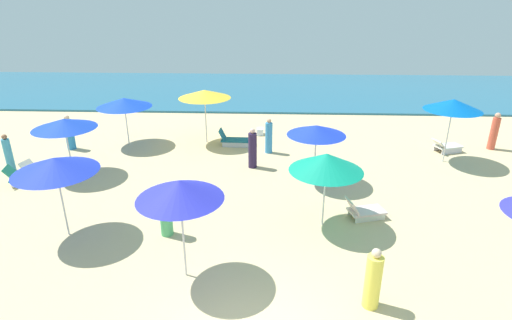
{
  "coord_description": "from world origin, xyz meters",
  "views": [
    {
      "loc": [
        0.36,
        -5.82,
        6.57
      ],
      "look_at": [
        -0.22,
        8.08,
        0.89
      ],
      "focal_mm": 28.54,
      "sensor_mm": 36.0,
      "label": 1
    }
  ],
  "objects_px": {
    "lounge_chair_8_0": "(234,140)",
    "beachgoer_1": "(373,280)",
    "umbrella_6": "(124,103)",
    "beachgoer_3": "(8,154)",
    "beachgoer_0": "(494,132)",
    "beachgoer_2": "(269,137)",
    "lounge_chair_0_0": "(446,146)",
    "beachgoer_5": "(253,149)",
    "umbrella_8": "(205,94)",
    "umbrella_9": "(64,124)",
    "beachgoer_6": "(69,134)",
    "lounge_chair_9_1": "(40,172)",
    "umbrella_2": "(55,165)",
    "umbrella_3": "(316,130)",
    "lounge_chair_7_0": "(363,211)",
    "beachgoer_4": "(166,214)",
    "umbrella_7": "(326,162)",
    "umbrella_4": "(180,190)",
    "cooler_box_0": "(260,131)",
    "umbrella_0": "(453,105)",
    "lounge_chair_9_0": "(26,177)"
  },
  "relations": [
    {
      "from": "lounge_chair_8_0",
      "to": "beachgoer_1",
      "type": "bearing_deg",
      "value": -156.72
    },
    {
      "from": "umbrella_6",
      "to": "beachgoer_3",
      "type": "bearing_deg",
      "value": -137.69
    },
    {
      "from": "beachgoer_0",
      "to": "beachgoer_2",
      "type": "bearing_deg",
      "value": 133.02
    },
    {
      "from": "lounge_chair_0_0",
      "to": "beachgoer_5",
      "type": "height_order",
      "value": "beachgoer_5"
    },
    {
      "from": "lounge_chair_8_0",
      "to": "beachgoer_0",
      "type": "height_order",
      "value": "beachgoer_0"
    },
    {
      "from": "umbrella_8",
      "to": "beachgoer_1",
      "type": "relative_size",
      "value": 1.66
    },
    {
      "from": "umbrella_9",
      "to": "beachgoer_6",
      "type": "distance_m",
      "value": 3.43
    },
    {
      "from": "lounge_chair_9_1",
      "to": "beachgoer_5",
      "type": "bearing_deg",
      "value": -69.42
    },
    {
      "from": "umbrella_2",
      "to": "umbrella_8",
      "type": "bearing_deg",
      "value": 71.02
    },
    {
      "from": "umbrella_3",
      "to": "lounge_chair_7_0",
      "type": "xyz_separation_m",
      "value": [
        1.33,
        -2.61,
        -1.8
      ]
    },
    {
      "from": "lounge_chair_7_0",
      "to": "lounge_chair_8_0",
      "type": "bearing_deg",
      "value": 20.35
    },
    {
      "from": "lounge_chair_9_1",
      "to": "beachgoer_4",
      "type": "bearing_deg",
      "value": -111.55
    },
    {
      "from": "umbrella_7",
      "to": "beachgoer_2",
      "type": "relative_size",
      "value": 1.49
    },
    {
      "from": "beachgoer_5",
      "to": "lounge_chair_7_0",
      "type": "bearing_deg",
      "value": -111.36
    },
    {
      "from": "beachgoer_2",
      "to": "beachgoer_4",
      "type": "relative_size",
      "value": 1.05
    },
    {
      "from": "umbrella_4",
      "to": "umbrella_7",
      "type": "height_order",
      "value": "umbrella_4"
    },
    {
      "from": "beachgoer_5",
      "to": "cooler_box_0",
      "type": "relative_size",
      "value": 3.45
    },
    {
      "from": "umbrella_3",
      "to": "umbrella_6",
      "type": "relative_size",
      "value": 0.9
    },
    {
      "from": "beachgoer_2",
      "to": "umbrella_4",
      "type": "bearing_deg",
      "value": -112.01
    },
    {
      "from": "lounge_chair_9_1",
      "to": "beachgoer_3",
      "type": "distance_m",
      "value": 1.61
    },
    {
      "from": "beachgoer_0",
      "to": "umbrella_0",
      "type": "bearing_deg",
      "value": 158.5
    },
    {
      "from": "lounge_chair_0_0",
      "to": "beachgoer_2",
      "type": "distance_m",
      "value": 7.98
    },
    {
      "from": "umbrella_6",
      "to": "umbrella_8",
      "type": "bearing_deg",
      "value": 7.21
    },
    {
      "from": "lounge_chair_9_0",
      "to": "beachgoer_0",
      "type": "distance_m",
      "value": 19.69
    },
    {
      "from": "beachgoer_5",
      "to": "umbrella_8",
      "type": "bearing_deg",
      "value": 63.82
    },
    {
      "from": "beachgoer_2",
      "to": "lounge_chair_9_1",
      "type": "bearing_deg",
      "value": -170.48
    },
    {
      "from": "beachgoer_2",
      "to": "beachgoer_5",
      "type": "xyz_separation_m",
      "value": [
        -0.64,
        -1.7,
        0.04
      ]
    },
    {
      "from": "umbrella_6",
      "to": "beachgoer_3",
      "type": "height_order",
      "value": "umbrella_6"
    },
    {
      "from": "lounge_chair_8_0",
      "to": "beachgoer_3",
      "type": "distance_m",
      "value": 9.25
    },
    {
      "from": "umbrella_0",
      "to": "lounge_chair_8_0",
      "type": "height_order",
      "value": "umbrella_0"
    },
    {
      "from": "umbrella_4",
      "to": "lounge_chair_7_0",
      "type": "distance_m",
      "value": 6.27
    },
    {
      "from": "beachgoer_1",
      "to": "beachgoer_5",
      "type": "distance_m",
      "value": 8.48
    },
    {
      "from": "umbrella_2",
      "to": "cooler_box_0",
      "type": "xyz_separation_m",
      "value": [
        5.35,
        9.47,
        -2.06
      ]
    },
    {
      "from": "umbrella_3",
      "to": "umbrella_4",
      "type": "xyz_separation_m",
      "value": [
        -3.7,
        -5.68,
        0.35
      ]
    },
    {
      "from": "beachgoer_1",
      "to": "beachgoer_4",
      "type": "xyz_separation_m",
      "value": [
        -5.33,
        2.75,
        -0.01
      ]
    },
    {
      "from": "beachgoer_6",
      "to": "lounge_chair_0_0",
      "type": "bearing_deg",
      "value": 13.28
    },
    {
      "from": "beachgoer_5",
      "to": "beachgoer_6",
      "type": "distance_m",
      "value": 8.59
    },
    {
      "from": "umbrella_6",
      "to": "lounge_chair_9_1",
      "type": "height_order",
      "value": "umbrella_6"
    },
    {
      "from": "lounge_chair_8_0",
      "to": "cooler_box_0",
      "type": "bearing_deg",
      "value": -34.1
    },
    {
      "from": "beachgoer_3",
      "to": "umbrella_0",
      "type": "bearing_deg",
      "value": 30.63
    },
    {
      "from": "umbrella_9",
      "to": "lounge_chair_9_1",
      "type": "xyz_separation_m",
      "value": [
        -1.15,
        -0.26,
        -1.87
      ]
    },
    {
      "from": "lounge_chair_0_0",
      "to": "beachgoer_4",
      "type": "distance_m",
      "value": 13.06
    },
    {
      "from": "umbrella_9",
      "to": "cooler_box_0",
      "type": "distance_m",
      "value": 9.1
    },
    {
      "from": "umbrella_0",
      "to": "umbrella_4",
      "type": "relative_size",
      "value": 1.02
    },
    {
      "from": "lounge_chair_7_0",
      "to": "umbrella_9",
      "type": "distance_m",
      "value": 11.25
    },
    {
      "from": "umbrella_7",
      "to": "beachgoer_0",
      "type": "bearing_deg",
      "value": 39.62
    },
    {
      "from": "beachgoer_1",
      "to": "cooler_box_0",
      "type": "distance_m",
      "value": 12.46
    },
    {
      "from": "umbrella_8",
      "to": "lounge_chair_9_1",
      "type": "relative_size",
      "value": 1.59
    },
    {
      "from": "umbrella_0",
      "to": "beachgoer_5",
      "type": "relative_size",
      "value": 1.62
    },
    {
      "from": "umbrella_4",
      "to": "beachgoer_5",
      "type": "relative_size",
      "value": 1.59
    }
  ]
}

